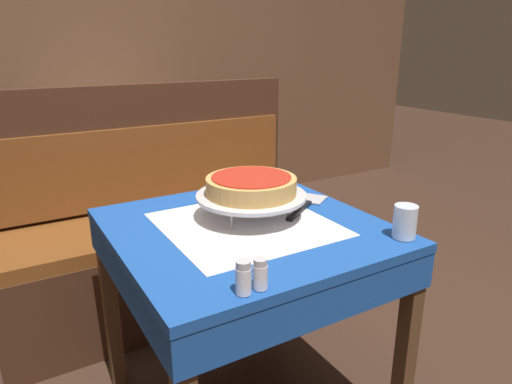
{
  "coord_description": "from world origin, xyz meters",
  "views": [
    {
      "loc": [
        -0.65,
        -1.16,
        1.26
      ],
      "look_at": [
        0.04,
        0.01,
        0.82
      ],
      "focal_mm": 32.0,
      "sensor_mm": 36.0,
      "label": 1
    }
  ],
  "objects_px": {
    "deep_dish_pizza": "(251,185)",
    "dining_table_rear": "(124,151)",
    "water_glass_near": "(405,222)",
    "pepper_shaker": "(260,274)",
    "booth_bench": "(166,245)",
    "condiment_caddy": "(135,126)",
    "salt_shaker": "(243,278)",
    "pizza_server": "(305,205)",
    "dining_table_front": "(246,251)",
    "pizza_pan_stand": "(251,197)"
  },
  "relations": [
    {
      "from": "dining_table_front",
      "to": "booth_bench",
      "type": "relative_size",
      "value": 0.53
    },
    {
      "from": "pepper_shaker",
      "to": "deep_dish_pizza",
      "type": "bearing_deg",
      "value": 62.61
    },
    {
      "from": "pizza_server",
      "to": "condiment_caddy",
      "type": "height_order",
      "value": "condiment_caddy"
    },
    {
      "from": "dining_table_front",
      "to": "pepper_shaker",
      "type": "height_order",
      "value": "pepper_shaker"
    },
    {
      "from": "pepper_shaker",
      "to": "booth_bench",
      "type": "bearing_deg",
      "value": 81.8
    },
    {
      "from": "dining_table_rear",
      "to": "deep_dish_pizza",
      "type": "height_order",
      "value": "deep_dish_pizza"
    },
    {
      "from": "water_glass_near",
      "to": "salt_shaker",
      "type": "bearing_deg",
      "value": -176.13
    },
    {
      "from": "dining_table_rear",
      "to": "booth_bench",
      "type": "xyz_separation_m",
      "value": [
        -0.04,
        -0.82,
        -0.3
      ]
    },
    {
      "from": "dining_table_front",
      "to": "pizza_server",
      "type": "bearing_deg",
      "value": 8.25
    },
    {
      "from": "dining_table_front",
      "to": "pepper_shaker",
      "type": "xyz_separation_m",
      "value": [
        -0.17,
        -0.36,
        0.13
      ]
    },
    {
      "from": "booth_bench",
      "to": "salt_shaker",
      "type": "bearing_deg",
      "value": -100.31
    },
    {
      "from": "pizza_pan_stand",
      "to": "booth_bench",
      "type": "bearing_deg",
      "value": 92.99
    },
    {
      "from": "dining_table_front",
      "to": "dining_table_rear",
      "type": "height_order",
      "value": "dining_table_rear"
    },
    {
      "from": "pizza_server",
      "to": "pepper_shaker",
      "type": "relative_size",
      "value": 3.57
    },
    {
      "from": "deep_dish_pizza",
      "to": "salt_shaker",
      "type": "bearing_deg",
      "value": -122.11
    },
    {
      "from": "pepper_shaker",
      "to": "salt_shaker",
      "type": "bearing_deg",
      "value": 180.0
    },
    {
      "from": "water_glass_near",
      "to": "dining_table_front",
      "type": "bearing_deg",
      "value": 136.98
    },
    {
      "from": "dining_table_front",
      "to": "pizza_server",
      "type": "relative_size",
      "value": 2.99
    },
    {
      "from": "water_glass_near",
      "to": "salt_shaker",
      "type": "relative_size",
      "value": 1.21
    },
    {
      "from": "pizza_server",
      "to": "condiment_caddy",
      "type": "xyz_separation_m",
      "value": [
        -0.11,
        1.65,
        0.04
      ]
    },
    {
      "from": "pizza_pan_stand",
      "to": "salt_shaker",
      "type": "xyz_separation_m",
      "value": [
        -0.25,
        -0.41,
        -0.03
      ]
    },
    {
      "from": "dining_table_rear",
      "to": "pizza_pan_stand",
      "type": "height_order",
      "value": "pizza_pan_stand"
    },
    {
      "from": "booth_bench",
      "to": "pizza_pan_stand",
      "type": "distance_m",
      "value": 0.9
    },
    {
      "from": "dining_table_front",
      "to": "deep_dish_pizza",
      "type": "xyz_separation_m",
      "value": [
        0.04,
        0.04,
        0.2
      ]
    },
    {
      "from": "dining_table_front",
      "to": "deep_dish_pizza",
      "type": "bearing_deg",
      "value": 43.76
    },
    {
      "from": "booth_bench",
      "to": "pizza_pan_stand",
      "type": "height_order",
      "value": "booth_bench"
    },
    {
      "from": "dining_table_rear",
      "to": "water_glass_near",
      "type": "bearing_deg",
      "value": -81.3
    },
    {
      "from": "pizza_pan_stand",
      "to": "water_glass_near",
      "type": "xyz_separation_m",
      "value": [
        0.3,
        -0.37,
        -0.02
      ]
    },
    {
      "from": "salt_shaker",
      "to": "booth_bench",
      "type": "bearing_deg",
      "value": 79.69
    },
    {
      "from": "pizza_server",
      "to": "pepper_shaker",
      "type": "height_order",
      "value": "pepper_shaker"
    },
    {
      "from": "dining_table_rear",
      "to": "pizza_server",
      "type": "xyz_separation_m",
      "value": [
        0.21,
        -1.59,
        0.1
      ]
    },
    {
      "from": "dining_table_rear",
      "to": "water_glass_near",
      "type": "xyz_separation_m",
      "value": [
        0.3,
        -1.96,
        0.14
      ]
    },
    {
      "from": "dining_table_rear",
      "to": "deep_dish_pizza",
      "type": "distance_m",
      "value": 1.6
    },
    {
      "from": "booth_bench",
      "to": "deep_dish_pizza",
      "type": "height_order",
      "value": "booth_bench"
    },
    {
      "from": "water_glass_near",
      "to": "condiment_caddy",
      "type": "xyz_separation_m",
      "value": [
        -0.2,
        2.01,
        -0.0
      ]
    },
    {
      "from": "dining_table_front",
      "to": "dining_table_rear",
      "type": "distance_m",
      "value": 1.63
    },
    {
      "from": "dining_table_rear",
      "to": "condiment_caddy",
      "type": "relative_size",
      "value": 5.14
    },
    {
      "from": "deep_dish_pizza",
      "to": "pizza_server",
      "type": "bearing_deg",
      "value": -1.56
    },
    {
      "from": "water_glass_near",
      "to": "salt_shaker",
      "type": "xyz_separation_m",
      "value": [
        -0.56,
        -0.04,
        -0.01
      ]
    },
    {
      "from": "deep_dish_pizza",
      "to": "booth_bench",
      "type": "bearing_deg",
      "value": 92.99
    },
    {
      "from": "dining_table_front",
      "to": "water_glass_near",
      "type": "distance_m",
      "value": 0.5
    },
    {
      "from": "booth_bench",
      "to": "condiment_caddy",
      "type": "xyz_separation_m",
      "value": [
        0.14,
        0.87,
        0.44
      ]
    },
    {
      "from": "booth_bench",
      "to": "deep_dish_pizza",
      "type": "relative_size",
      "value": 5.2
    },
    {
      "from": "dining_table_rear",
      "to": "pizza_pan_stand",
      "type": "bearing_deg",
      "value": -90.14
    },
    {
      "from": "booth_bench",
      "to": "pizza_server",
      "type": "height_order",
      "value": "booth_bench"
    },
    {
      "from": "water_glass_near",
      "to": "pepper_shaker",
      "type": "xyz_separation_m",
      "value": [
        -0.51,
        -0.04,
        -0.01
      ]
    },
    {
      "from": "dining_table_rear",
      "to": "salt_shaker",
      "type": "xyz_separation_m",
      "value": [
        -0.26,
        -1.99,
        0.13
      ]
    },
    {
      "from": "pizza_pan_stand",
      "to": "salt_shaker",
      "type": "bearing_deg",
      "value": -122.11
    },
    {
      "from": "water_glass_near",
      "to": "pepper_shaker",
      "type": "bearing_deg",
      "value": -175.79
    },
    {
      "from": "deep_dish_pizza",
      "to": "dining_table_rear",
      "type": "bearing_deg",
      "value": 89.86
    }
  ]
}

